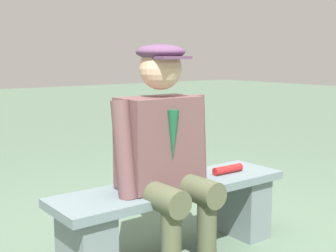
{
  "coord_description": "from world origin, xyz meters",
  "views": [
    {
      "loc": [
        1.63,
        2.09,
        1.21
      ],
      "look_at": [
        0.05,
        0.0,
        0.81
      ],
      "focal_mm": 49.17,
      "sensor_mm": 36.0,
      "label": 1
    }
  ],
  "objects": [
    {
      "name": "bench",
      "position": [
        0.0,
        0.0,
        0.28
      ],
      "size": [
        1.51,
        0.41,
        0.46
      ],
      "color": "slate",
      "rests_on": "ground"
    },
    {
      "name": "seated_man",
      "position": [
        0.11,
        0.06,
        0.7
      ],
      "size": [
        0.63,
        0.59,
        1.27
      ],
      "color": "brown",
      "rests_on": "ground"
    },
    {
      "name": "rolled_magazine",
      "position": [
        -0.42,
        0.02,
        0.48
      ],
      "size": [
        0.23,
        0.06,
        0.05
      ],
      "primitive_type": "cylinder",
      "rotation": [
        0.0,
        1.57,
        -0.02
      ],
      "color": "#B21E1E",
      "rests_on": "bench"
    }
  ]
}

